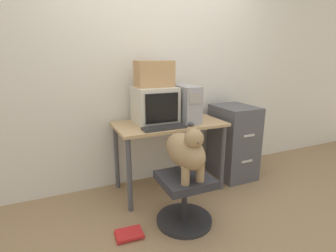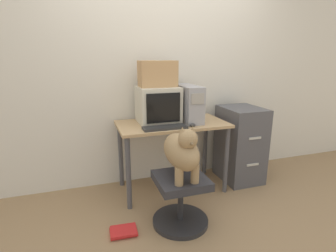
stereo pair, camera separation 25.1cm
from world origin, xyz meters
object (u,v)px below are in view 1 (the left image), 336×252
(filing_cabinet, at_px, (233,142))
(keyboard, at_px, (164,127))
(cardboard_box, at_px, (154,74))
(pc_tower, at_px, (184,103))
(book_stack_floor, at_px, (129,234))
(dog, at_px, (186,150))
(crt_monitor, at_px, (155,105))
(office_chair, at_px, (184,198))

(filing_cabinet, bearing_deg, keyboard, -169.17)
(cardboard_box, bearing_deg, pc_tower, -8.76)
(cardboard_box, distance_m, book_stack_floor, 1.55)
(keyboard, distance_m, dog, 0.45)
(filing_cabinet, bearing_deg, book_stack_floor, -158.04)
(crt_monitor, bearing_deg, filing_cabinet, -5.48)
(book_stack_floor, bearing_deg, cardboard_box, 53.80)
(dog, height_order, cardboard_box, cardboard_box)
(pc_tower, xyz_separation_m, office_chair, (-0.33, -0.67, -0.73))
(pc_tower, distance_m, book_stack_floor, 1.43)
(crt_monitor, relative_size, filing_cabinet, 0.48)
(keyboard, relative_size, office_chair, 0.87)
(office_chair, relative_size, filing_cabinet, 0.57)
(office_chair, xyz_separation_m, book_stack_floor, (-0.51, 0.01, -0.23))
(crt_monitor, distance_m, office_chair, 1.02)
(office_chair, distance_m, dog, 0.45)
(pc_tower, bearing_deg, dog, -116.05)
(dog, relative_size, book_stack_floor, 2.29)
(dog, bearing_deg, pc_tower, 63.95)
(crt_monitor, bearing_deg, pc_tower, -8.09)
(dog, bearing_deg, keyboard, 91.05)
(pc_tower, height_order, office_chair, pc_tower)
(cardboard_box, bearing_deg, book_stack_floor, -126.20)
(filing_cabinet, xyz_separation_m, book_stack_floor, (-1.51, -0.61, -0.43))
(crt_monitor, relative_size, cardboard_box, 1.11)
(keyboard, bearing_deg, book_stack_floor, -140.50)
(pc_tower, distance_m, keyboard, 0.45)
(crt_monitor, height_order, filing_cabinet, crt_monitor)
(dog, height_order, filing_cabinet, dog)
(crt_monitor, xyz_separation_m, office_chair, (-0.00, -0.72, -0.72))
(office_chair, xyz_separation_m, filing_cabinet, (1.00, 0.62, 0.20))
(crt_monitor, xyz_separation_m, book_stack_floor, (-0.52, -0.71, -0.95))
(pc_tower, bearing_deg, book_stack_floor, -142.12)
(dog, xyz_separation_m, book_stack_floor, (-0.51, 0.02, -0.68))
(crt_monitor, height_order, book_stack_floor, crt_monitor)
(cardboard_box, bearing_deg, office_chair, -90.35)
(book_stack_floor, bearing_deg, dog, -2.33)
(cardboard_box, bearing_deg, dog, -90.35)
(crt_monitor, xyz_separation_m, cardboard_box, (0.00, 0.00, 0.32))
(keyboard, bearing_deg, filing_cabinet, 10.83)
(book_stack_floor, bearing_deg, crt_monitor, 53.65)
(office_chair, bearing_deg, book_stack_floor, 178.84)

